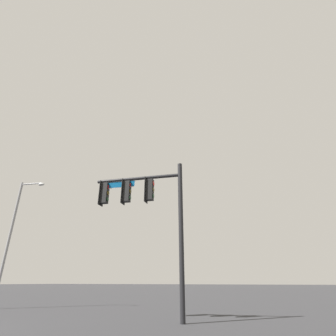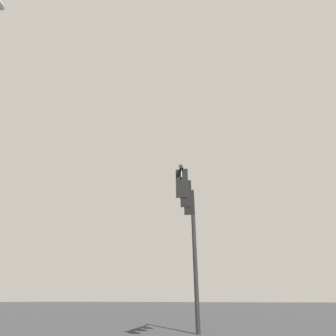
% 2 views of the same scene
% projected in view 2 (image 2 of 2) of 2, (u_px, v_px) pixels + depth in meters
% --- Properties ---
extents(signal_pole_near, '(4.54, 1.20, 7.13)m').
position_uv_depth(signal_pole_near, '(190.00, 216.00, 12.92)').
color(signal_pole_near, black).
rests_on(signal_pole_near, ground_plane).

